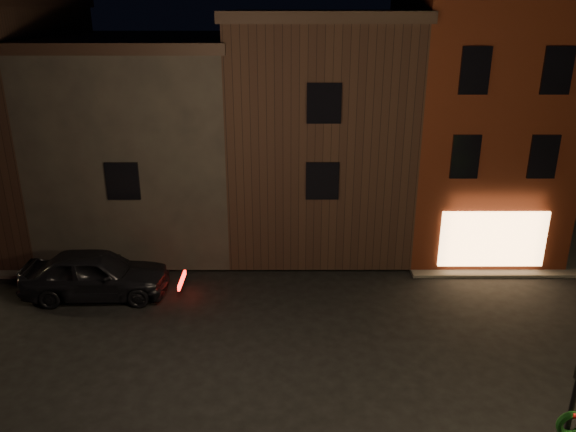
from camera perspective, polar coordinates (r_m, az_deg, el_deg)
The scene contains 5 objects.
ground at distance 17.05m, azimuth -0.82°, elevation -13.98°, with size 120.00×120.00×0.00m, color black.
corner_building at distance 25.15m, azimuth 18.19°, elevation 9.76°, with size 6.50×8.50×10.50m.
row_building_a at distance 25.06m, azimuth 2.86°, elevation 9.38°, with size 7.30×10.30×9.40m.
row_building_b at distance 25.82m, azimuth -13.61°, elevation 8.03°, with size 7.80×10.30×8.40m.
parked_car_a at distance 20.90m, azimuth -18.92°, elevation -5.58°, with size 2.02×5.03×1.71m, color black.
Camera 1 is at (0.20, -14.06, 9.65)m, focal length 35.00 mm.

